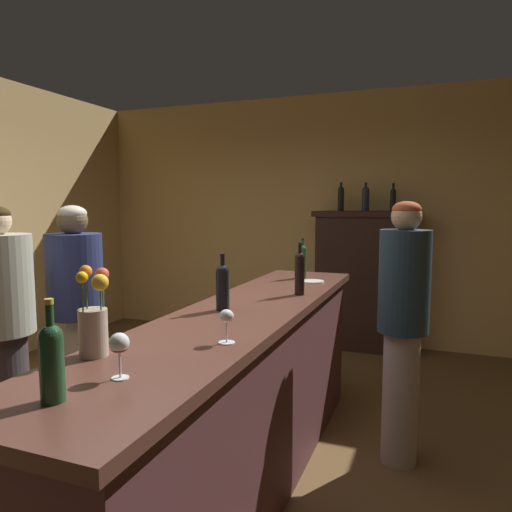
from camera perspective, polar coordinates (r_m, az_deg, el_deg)
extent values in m
plane|color=brown|center=(3.34, -10.69, -22.98)|extent=(7.90, 7.90, 0.00)
cube|color=tan|center=(5.78, 5.38, 4.50)|extent=(5.34, 0.12, 2.91)
cube|color=#502C2E|center=(2.76, -1.69, -17.75)|extent=(0.56, 2.99, 1.00)
cube|color=#532F25|center=(2.59, -1.72, -7.04)|extent=(0.63, 3.11, 0.05)
cube|color=black|center=(5.39, 13.01, -2.98)|extent=(1.05, 0.34, 1.56)
cube|color=black|center=(5.33, 13.21, 4.99)|extent=(1.13, 0.40, 0.06)
cylinder|color=#1A3E24|center=(1.51, -23.53, -12.50)|extent=(0.07, 0.07, 0.19)
sphere|color=#1A3E24|center=(1.49, -23.69, -8.97)|extent=(0.07, 0.07, 0.07)
cylinder|color=#1A3E24|center=(1.47, -23.77, -7.19)|extent=(0.02, 0.02, 0.09)
cylinder|color=gold|center=(1.46, -23.87, -5.07)|extent=(0.03, 0.03, 0.02)
cylinder|color=black|center=(2.55, -4.06, -4.25)|extent=(0.07, 0.07, 0.21)
sphere|color=black|center=(2.53, -4.08, -1.88)|extent=(0.07, 0.07, 0.07)
cylinder|color=black|center=(2.53, -4.09, -0.98)|extent=(0.02, 0.02, 0.08)
cylinder|color=black|center=(2.52, -4.10, 0.11)|extent=(0.03, 0.03, 0.02)
cylinder|color=black|center=(2.99, 5.31, -2.45)|extent=(0.06, 0.06, 0.24)
sphere|color=black|center=(2.98, 5.34, -0.17)|extent=(0.06, 0.06, 0.06)
cylinder|color=black|center=(2.97, 5.35, 0.58)|extent=(0.02, 0.02, 0.08)
cylinder|color=black|center=(2.97, 5.35, 1.49)|extent=(0.02, 0.02, 0.02)
cylinder|color=#294F28|center=(3.69, 5.64, -0.93)|extent=(0.06, 0.06, 0.22)
sphere|color=#294F28|center=(3.68, 5.66, 0.80)|extent=(0.06, 0.06, 0.06)
cylinder|color=#294F28|center=(3.68, 5.67, 1.35)|extent=(0.02, 0.02, 0.07)
cylinder|color=black|center=(3.67, 5.68, 2.02)|extent=(0.02, 0.02, 0.02)
cylinder|color=white|center=(1.66, -16.15, -14.03)|extent=(0.06, 0.06, 0.00)
cylinder|color=white|center=(1.64, -16.20, -12.60)|extent=(0.01, 0.01, 0.08)
ellipsoid|color=white|center=(1.62, -16.28, -10.09)|extent=(0.07, 0.07, 0.07)
ellipsoid|color=maroon|center=(1.63, -16.26, -10.72)|extent=(0.05, 0.05, 0.03)
cylinder|color=white|center=(1.98, -3.59, -10.44)|extent=(0.07, 0.07, 0.00)
cylinder|color=white|center=(1.97, -3.59, -9.24)|extent=(0.01, 0.01, 0.08)
ellipsoid|color=white|center=(1.95, -3.61, -7.29)|extent=(0.06, 0.06, 0.06)
cylinder|color=tan|center=(1.89, -19.15, -8.78)|extent=(0.11, 0.11, 0.18)
cylinder|color=#38602D|center=(1.84, -18.32, -5.77)|extent=(0.01, 0.01, 0.18)
sphere|color=gold|center=(1.83, -18.41, -3.07)|extent=(0.06, 0.06, 0.06)
cylinder|color=#38602D|center=(1.89, -18.08, -5.11)|extent=(0.01, 0.01, 0.20)
sphere|color=#C5462F|center=(1.88, -18.19, -2.15)|extent=(0.05, 0.05, 0.05)
cylinder|color=#38602D|center=(1.89, -19.86, -4.98)|extent=(0.01, 0.01, 0.21)
sphere|color=orange|center=(1.87, -19.98, -1.77)|extent=(0.05, 0.05, 0.05)
cylinder|color=#38602D|center=(1.84, -20.28, -5.52)|extent=(0.01, 0.01, 0.20)
sphere|color=gold|center=(1.82, -20.40, -2.45)|extent=(0.04, 0.04, 0.04)
cylinder|color=white|center=(3.50, 6.87, -3.09)|extent=(0.17, 0.17, 0.01)
cylinder|color=black|center=(5.37, 10.26, 6.66)|extent=(0.07, 0.07, 0.24)
sphere|color=black|center=(5.37, 10.28, 7.92)|extent=(0.07, 0.07, 0.07)
cylinder|color=black|center=(5.38, 10.29, 8.36)|extent=(0.03, 0.03, 0.08)
cylinder|color=gold|center=(5.38, 10.30, 8.88)|extent=(0.03, 0.03, 0.02)
cylinder|color=#202437|center=(5.33, 13.15, 6.53)|extent=(0.08, 0.08, 0.23)
sphere|color=#202437|center=(5.33, 13.18, 7.75)|extent=(0.08, 0.08, 0.08)
cylinder|color=#202437|center=(5.33, 13.19, 8.13)|extent=(0.03, 0.03, 0.07)
cylinder|color=black|center=(5.33, 13.20, 8.61)|extent=(0.03, 0.03, 0.02)
cylinder|color=black|center=(5.30, 16.29, 6.38)|extent=(0.06, 0.06, 0.21)
sphere|color=black|center=(5.30, 16.33, 7.52)|extent=(0.06, 0.06, 0.06)
cylinder|color=black|center=(5.30, 16.34, 8.00)|extent=(0.03, 0.03, 0.09)
cylinder|color=gold|center=(5.30, 16.36, 8.57)|extent=(0.03, 0.03, 0.02)
cylinder|color=#B6A898|center=(3.74, -20.72, -13.09)|extent=(0.28, 0.28, 0.83)
cylinder|color=navy|center=(3.57, -21.15, -2.24)|extent=(0.39, 0.39, 0.60)
sphere|color=brown|center=(3.54, -21.40, 4.06)|extent=(0.21, 0.21, 0.21)
ellipsoid|color=#B6AC9D|center=(3.54, -21.43, 4.82)|extent=(0.20, 0.20, 0.12)
cylinder|color=#322C2F|center=(3.44, -28.07, -15.05)|extent=(0.28, 0.28, 0.84)
cylinder|color=#9D9A92|center=(3.20, 17.11, -16.08)|extent=(0.22, 0.22, 0.85)
cylinder|color=#213442|center=(3.01, 17.56, -2.95)|extent=(0.31, 0.31, 0.63)
sphere|color=tan|center=(2.97, 17.81, 4.62)|extent=(0.18, 0.18, 0.18)
ellipsoid|color=#A54A26|center=(2.97, 17.83, 5.41)|extent=(0.17, 0.17, 0.10)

